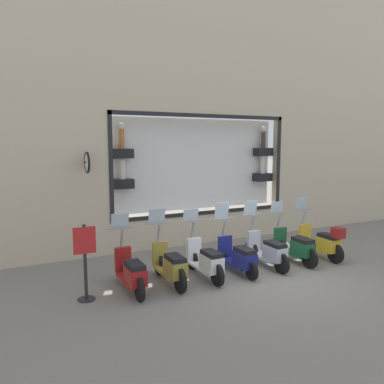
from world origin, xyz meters
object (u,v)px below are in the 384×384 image
Objects in this scene: scooter_white_4 at (206,261)px; shop_sign_post at (85,260)px; scooter_yellow_0 at (322,242)px; scooter_green_1 at (295,247)px; scooter_navy_3 at (238,256)px; scooter_red_6 at (131,272)px; scooter_silver_2 at (268,251)px; scooter_olive_5 at (170,266)px.

scooter_white_4 is 1.14× the size of shop_sign_post.
scooter_green_1 is at bearing 86.43° from scooter_yellow_0.
scooter_red_6 is at bearing 89.94° from scooter_navy_3.
shop_sign_post is at bearing 91.13° from scooter_red_6.
scooter_navy_3 is 3.75m from shop_sign_post.
scooter_silver_2 reaches higher than shop_sign_post.
scooter_white_4 is (-0.00, 2.76, -0.00)m from scooter_green_1.
scooter_white_4 is 1.00× the size of scooter_olive_5.
shop_sign_post is (0.04, 6.49, 0.37)m from scooter_yellow_0.
scooter_silver_2 is at bearing -90.04° from scooter_olive_5.
scooter_white_4 is at bearing 90.10° from scooter_silver_2.
scooter_navy_3 is 1.84m from scooter_olive_5.
scooter_green_1 is 0.92m from scooter_silver_2.
scooter_olive_5 reaches higher than shop_sign_post.
scooter_yellow_0 is at bearing -90.77° from scooter_olive_5.
shop_sign_post is at bearing 90.25° from scooter_navy_3.
scooter_navy_3 is 0.99× the size of scooter_olive_5.
scooter_navy_3 reaches higher than shop_sign_post.
scooter_green_1 is 1.01× the size of scooter_navy_3.
scooter_green_1 is 1.00× the size of scooter_silver_2.
scooter_silver_2 is at bearing -89.95° from scooter_red_6.
scooter_navy_3 is 0.92m from scooter_white_4.
scooter_yellow_0 is 1.00× the size of scooter_silver_2.
scooter_navy_3 is 2.76m from scooter_red_6.
scooter_navy_3 is (-0.00, 1.84, -0.02)m from scooter_green_1.
scooter_white_4 is at bearing -90.00° from scooter_red_6.
scooter_yellow_0 is 2.76m from scooter_navy_3.
shop_sign_post is (-0.02, 4.65, 0.41)m from scooter_silver_2.
scooter_yellow_0 reaches higher than scooter_white_4.
scooter_yellow_0 reaches higher than shop_sign_post.
scooter_green_1 is 1.00× the size of scooter_white_4.
shop_sign_post is at bearing 90.39° from scooter_white_4.
scooter_silver_2 is 1.00× the size of scooter_olive_5.
scooter_silver_2 is 2.76m from scooter_olive_5.
scooter_red_6 is at bearing 90.00° from scooter_white_4.
scooter_green_1 is at bearing -90.14° from scooter_silver_2.
scooter_green_1 is 1.84m from scooter_navy_3.
scooter_yellow_0 is 1.14× the size of shop_sign_post.
scooter_silver_2 is 1.01× the size of scooter_navy_3.
scooter_olive_5 is at bearing 89.23° from scooter_yellow_0.
scooter_white_4 is 1.84m from scooter_red_6.
scooter_yellow_0 is 1.00× the size of scooter_white_4.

